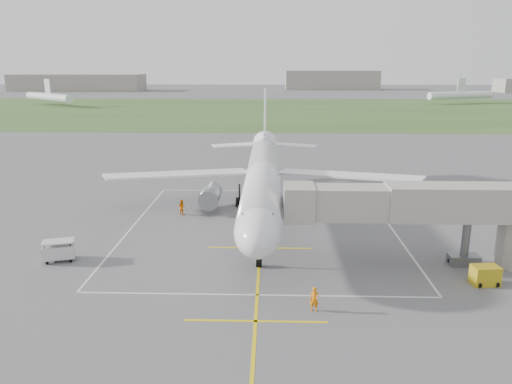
{
  "coord_description": "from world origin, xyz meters",
  "views": [
    {
      "loc": [
        0.99,
        -54.99,
        17.32
      ],
      "look_at": [
        -0.59,
        -4.0,
        4.0
      ],
      "focal_mm": 35.0,
      "sensor_mm": 36.0,
      "label": 1
    }
  ],
  "objects_px": {
    "gpu_unit": "(485,275)",
    "baggage_cart": "(59,251)",
    "ramp_worker_nose": "(314,299)",
    "airliner": "(262,178)",
    "jet_bridge": "(442,213)",
    "ramp_worker_wing": "(182,207)"
  },
  "relations": [
    {
      "from": "ramp_worker_wing",
      "to": "baggage_cart",
      "type": "bearing_deg",
      "value": 89.27
    },
    {
      "from": "baggage_cart",
      "to": "ramp_worker_nose",
      "type": "distance_m",
      "value": 23.77
    },
    {
      "from": "jet_bridge",
      "to": "ramp_worker_nose",
      "type": "distance_m",
      "value": 15.09
    },
    {
      "from": "ramp_worker_nose",
      "to": "ramp_worker_wing",
      "type": "xyz_separation_m",
      "value": [
        -13.58,
        23.03,
        -0.01
      ]
    },
    {
      "from": "jet_bridge",
      "to": "baggage_cart",
      "type": "height_order",
      "value": "jet_bridge"
    },
    {
      "from": "airliner",
      "to": "ramp_worker_nose",
      "type": "height_order",
      "value": "airliner"
    },
    {
      "from": "gpu_unit",
      "to": "baggage_cart",
      "type": "xyz_separation_m",
      "value": [
        -36.18,
        3.82,
        0.2
      ]
    },
    {
      "from": "airliner",
      "to": "gpu_unit",
      "type": "relative_size",
      "value": 20.99
    },
    {
      "from": "jet_bridge",
      "to": "ramp_worker_nose",
      "type": "relative_size",
      "value": 12.83
    },
    {
      "from": "airliner",
      "to": "gpu_unit",
      "type": "distance_m",
      "value": 26.06
    },
    {
      "from": "gpu_unit",
      "to": "ramp_worker_nose",
      "type": "height_order",
      "value": "ramp_worker_nose"
    },
    {
      "from": "baggage_cart",
      "to": "ramp_worker_nose",
      "type": "bearing_deg",
      "value": -38.22
    },
    {
      "from": "baggage_cart",
      "to": "airliner",
      "type": "bearing_deg",
      "value": 22.04
    },
    {
      "from": "baggage_cart",
      "to": "ramp_worker_nose",
      "type": "height_order",
      "value": "baggage_cart"
    },
    {
      "from": "airliner",
      "to": "jet_bridge",
      "type": "height_order",
      "value": "airliner"
    },
    {
      "from": "ramp_worker_nose",
      "to": "ramp_worker_wing",
      "type": "bearing_deg",
      "value": 134.35
    },
    {
      "from": "jet_bridge",
      "to": "gpu_unit",
      "type": "height_order",
      "value": "jet_bridge"
    },
    {
      "from": "baggage_cart",
      "to": "ramp_worker_wing",
      "type": "xyz_separation_m",
      "value": [
        8.54,
        14.34,
        -0.07
      ]
    },
    {
      "from": "ramp_worker_wing",
      "to": "ramp_worker_nose",
      "type": "bearing_deg",
      "value": 150.58
    },
    {
      "from": "gpu_unit",
      "to": "baggage_cart",
      "type": "distance_m",
      "value": 36.38
    },
    {
      "from": "jet_bridge",
      "to": "baggage_cart",
      "type": "xyz_separation_m",
      "value": [
        -33.69,
        -0.21,
        -3.78
      ]
    },
    {
      "from": "baggage_cart",
      "to": "ramp_worker_wing",
      "type": "bearing_deg",
      "value": 42.44
    }
  ]
}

